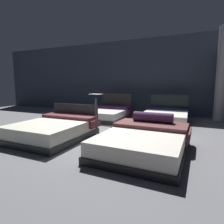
# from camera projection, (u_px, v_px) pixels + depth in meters

# --- Properties ---
(ground_plane) EXTENTS (18.00, 18.00, 0.02)m
(ground_plane) POSITION_uv_depth(u_px,v_px,m) (115.00, 133.00, 5.36)
(ground_plane) COLOR slate
(showroom_back_wall) EXTENTS (18.00, 0.06, 3.50)m
(showroom_back_wall) POSITION_uv_depth(u_px,v_px,m) (148.00, 77.00, 8.67)
(showroom_back_wall) COLOR #333D4C
(showroom_back_wall) RESTS_ON ground_plane
(bed_0) EXTENTS (1.75, 1.99, 0.80)m
(bed_0) POSITION_uv_depth(u_px,v_px,m) (54.00, 129.00, 4.77)
(bed_0) COLOR black
(bed_0) RESTS_ON ground_plane
(bed_1) EXTENTS (1.74, 2.18, 0.72)m
(bed_1) POSITION_uv_depth(u_px,v_px,m) (144.00, 140.00, 3.82)
(bed_1) COLOR black
(bed_1) RESTS_ON ground_plane
(bed_2) EXTENTS (1.60, 2.15, 0.98)m
(bed_2) POSITION_uv_depth(u_px,v_px,m) (108.00, 113.00, 7.53)
(bed_2) COLOR black
(bed_2) RESTS_ON ground_plane
(bed_3) EXTENTS (1.61, 2.10, 0.98)m
(bed_3) POSITION_uv_depth(u_px,v_px,m) (165.00, 117.00, 6.57)
(bed_3) COLOR black
(bed_3) RESTS_ON ground_plane
(price_sign) EXTENTS (0.28, 0.24, 1.16)m
(price_sign) POSITION_uv_depth(u_px,v_px,m) (96.00, 124.00, 4.32)
(price_sign) COLOR #3F3F44
(price_sign) RESTS_ON ground_plane
(support_pillar) EXTENTS (0.40, 0.40, 3.50)m
(support_pillar) POSITION_uv_depth(u_px,v_px,m) (222.00, 75.00, 6.94)
(support_pillar) COLOR #99999E
(support_pillar) RESTS_ON ground_plane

